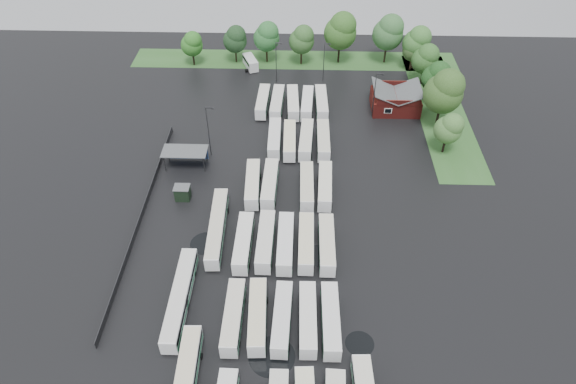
{
  "coord_description": "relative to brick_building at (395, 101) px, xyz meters",
  "views": [
    {
      "loc": [
        3.98,
        -52.92,
        59.68
      ],
      "look_at": [
        2.0,
        12.0,
        2.5
      ],
      "focal_mm": 32.0,
      "sensor_mm": 36.0,
      "label": 1
    }
  ],
  "objects": [
    {
      "name": "minibus",
      "position": [
        -32.54,
        17.51,
        -0.39
      ],
      "size": [
        4.33,
        6.5,
        2.67
      ],
      "rotation": [
        0.0,
        0.0,
        0.38
      ],
      "color": "silver",
      "rests_on": "ground"
    },
    {
      "name": "bus_r1c4",
      "position": [
        -15.56,
        -55.5,
        -0.19
      ],
      "size": [
        2.48,
        10.96,
        3.04
      ],
      "rotation": [
        0.0,
        0.0,
        0.01
      ],
      "color": "white",
      "rests_on": "ground"
    },
    {
      "name": "bus_r2c3",
      "position": [
        -18.88,
        -41.59,
        -0.18
      ],
      "size": [
        2.42,
        11.02,
        3.06
      ],
      "rotation": [
        0.0,
        0.0,
        -0.01
      ],
      "color": "white",
      "rests_on": "ground"
    },
    {
      "name": "tree_east_3",
      "position": [
        7.64,
        10.97,
        4.5
      ],
      "size": [
        5.97,
        5.97,
        9.9
      ],
      "color": "black",
      "rests_on": "ground"
    },
    {
      "name": "lamp_post_ne",
      "position": [
        -5.03,
        -3.19,
        4.02
      ],
      "size": [
        1.56,
        0.3,
        10.13
      ],
      "color": "#2D2D30",
      "rests_on": "ground"
    },
    {
      "name": "bus_r1c3",
      "position": [
        -18.6,
        -55.4,
        -0.22
      ],
      "size": [
        2.43,
        10.8,
        3.0
      ],
      "rotation": [
        0.0,
        0.0,
        0.01
      ],
      "color": "white",
      "rests_on": "ground"
    },
    {
      "name": "tree_north_5",
      "position": [
        0.38,
        21.34,
        6.03
      ],
      "size": [
        7.41,
        7.41,
        12.27
      ],
      "color": "black",
      "rests_on": "ground"
    },
    {
      "name": "wash_shed",
      "position": [
        -41.2,
        -20.74,
        1.12
      ],
      "size": [
        8.2,
        4.2,
        3.58
      ],
      "color": "#2D2D30",
      "rests_on": "ground"
    },
    {
      "name": "bus_r5c4",
      "position": [
        -15.77,
        -0.74,
        -0.16
      ],
      "size": [
        2.69,
        11.18,
        3.09
      ],
      "rotation": [
        0.0,
        0.0,
        0.03
      ],
      "color": "white",
      "rests_on": "ground"
    },
    {
      "name": "bus_r1c1",
      "position": [
        -25.35,
        -55.17,
        -0.18
      ],
      "size": [
        2.83,
        11.11,
        3.07
      ],
      "rotation": [
        0.0,
        0.0,
        0.05
      ],
      "color": "white",
      "rests_on": "ground"
    },
    {
      "name": "tree_east_4",
      "position": [
        6.19,
        17.9,
        3.31
      ],
      "size": [
        4.89,
        4.87,
        8.06
      ],
      "color": "#38281B",
      "rests_on": "ground"
    },
    {
      "name": "bus_r3c4",
      "position": [
        -15.66,
        -27.98,
        -0.19
      ],
      "size": [
        2.7,
        11.0,
        3.04
      ],
      "rotation": [
        0.0,
        0.0,
        -0.04
      ],
      "color": "white",
      "rests_on": "ground"
    },
    {
      "name": "lamp_post_back_e",
      "position": [
        -14.99,
        11.8,
        3.52
      ],
      "size": [
        1.43,
        0.28,
        9.27
      ],
      "color": "#2D2D30",
      "rests_on": "ground"
    },
    {
      "name": "artic_bus_west_b",
      "position": [
        -33.04,
        -38.64,
        -0.22
      ],
      "size": [
        2.8,
        16.05,
        2.97
      ],
      "rotation": [
        0.0,
        0.0,
        0.03
      ],
      "color": "white",
      "rests_on": "ground"
    },
    {
      "name": "bus_r3c3",
      "position": [
        -18.82,
        -28.18,
        -0.2
      ],
      "size": [
        2.43,
        10.88,
        3.02
      ],
      "rotation": [
        0.0,
        0.0,
        0.01
      ],
      "color": "white",
      "rests_on": "ground"
    },
    {
      "name": "bus_r2c1",
      "position": [
        -25.15,
        -41.46,
        -0.14
      ],
      "size": [
        2.57,
        11.32,
        3.14
      ],
      "rotation": [
        0.0,
        0.0,
        -0.02
      ],
      "color": "white",
      "rests_on": "ground"
    },
    {
      "name": "bus_r5c2",
      "position": [
        -21.86,
        -0.93,
        -0.17
      ],
      "size": [
        2.89,
        11.18,
        3.08
      ],
      "rotation": [
        0.0,
        0.0,
        0.05
      ],
      "color": "white",
      "rests_on": "ground"
    },
    {
      "name": "bus_r4c2",
      "position": [
        -22.17,
        -14.68,
        -0.21
      ],
      "size": [
        2.49,
        10.88,
        3.02
      ],
      "rotation": [
        0.0,
        0.0,
        0.02
      ],
      "color": "white",
      "rests_on": "ground"
    },
    {
      "name": "grass_strip_north",
      "position": [
        -22.0,
        22.03,
        -1.86
      ],
      "size": [
        80.0,
        10.0,
        0.01
      ],
      "primitive_type": "cube",
      "color": "#2E5D25",
      "rests_on": "ground"
    },
    {
      "name": "bus_r1c0",
      "position": [
        -28.59,
        -55.37,
        -0.18
      ],
      "size": [
        2.4,
        11.02,
        3.06
      ],
      "rotation": [
        0.0,
        0.0,
        -0.0
      ],
      "color": "white",
      "rests_on": "ground"
    },
    {
      "name": "bus_r1c2",
      "position": [
        -22.05,
        -55.44,
        -0.22
      ],
      "size": [
        2.65,
        10.85,
        3.0
      ],
      "rotation": [
        0.0,
        0.0,
        -0.03
      ],
      "color": "white",
      "rests_on": "ground"
    },
    {
      "name": "ground",
      "position": [
        -24.0,
        -42.77,
        -1.87
      ],
      "size": [
        160.0,
        160.0,
        0.0
      ],
      "primitive_type": "plane",
      "color": "black",
      "rests_on": "ground"
    },
    {
      "name": "bus_r3c1",
      "position": [
        -25.25,
        -27.78,
        -0.15
      ],
      "size": [
        2.64,
        11.24,
        3.12
      ],
      "rotation": [
        0.0,
        0.0,
        -0.02
      ],
      "color": "white",
      "rests_on": "ground"
    },
    {
      "name": "bus_r2c2",
      "position": [
        -22.07,
        -41.77,
        -0.15
      ],
      "size": [
        2.42,
        11.22,
        3.12
      ],
      "rotation": [
        0.0,
        0.0,
        -0.0
      ],
      "color": "white",
      "rests_on": "ground"
    },
    {
      "name": "bus_r5c0",
      "position": [
        -28.31,
        -0.59,
        -0.21
      ],
      "size": [
        2.63,
        10.89,
        3.01
      ],
      "rotation": [
        0.0,
        0.0,
        -0.03
      ],
      "color": "white",
      "rests_on": "ground"
    },
    {
      "name": "lamp_post_back_w",
      "position": [
        -25.82,
        10.78,
        3.81
      ],
      "size": [
        1.51,
        0.29,
        9.77
      ],
      "color": "#2D2D30",
      "rests_on": "ground"
    },
    {
      "name": "grass_strip_east",
      "position": [
        10.0,
        0.03,
        -1.86
      ],
      "size": [
        10.0,
        50.0,
        0.01
      ],
      "primitive_type": "cube",
      "color": "#2E5D25",
      "rests_on": "ground"
    },
    {
      "name": "puddle_2",
      "position": [
        -34.74,
        -40.63,
        -1.86
      ],
      "size": [
        4.94,
        4.94,
        0.01
      ],
      "primitive_type": "cylinder",
      "color": "black",
      "rests_on": "ground"
    },
    {
      "name": "bus_r4c4",
      "position": [
        -15.67,
        -14.47,
        -0.17
      ],
      "size": [
        2.41,
        11.06,
        3.08
      ],
      "rotation": [
        0.0,
        0.0,
        0.0
      ],
      "color": "white",
      "rests_on": "ground"
    },
    {
      "name": "west_fence",
      "position": [
        -46.2,
        -34.77,
        -1.27
      ],
      "size": [
        0.1,
        50.0,
        1.2
      ],
      "primitive_type": "cube",
      "color": "#2D2D30",
      "rests_on": "ground"
    },
    {
      "name": "tree_north_2",
      "position": [
        -28.6,
        20.75,
        4.82
      ],
      "size": [
        6.27,
        6.27,
        10.39
      ],
      "color": "black",
      "rests_on": "ground"
    },
    {
      "name": "tree_north_0",
      "position": [
        -46.38,
        18.64,
        3.69
      ],
      "size": [
        5.22,
        5.22,
        8.65
      ],
      "color": "black",
      "rests_on": "ground"
    },
    {
      "name": "tree_east_2",
      "position": [
        8.49,
        2.71,
        4.51
      ],
      "size": [
        5.98,
        5.98,
        9.91
      ],
      "color": "#2F2216",
      "rests_on": "ground"
    },
    {
      "name": "tree_east_0",
      "position": [
        7.6,
        -15.36,
        3.74
      ],
      "size": [
        5.27,
        5.26,
        8.72
      ],
      "color": "black",
      "rests_on": "ground"
    },
    {
      "name": "bus_r3c0",
      "position": [
        -28.25,
        -27.92,
        -0.17
      ],
      "size": [
        2.82,
        11.16,
        3.08
      ],
      "rotation": [
        0.0,
        0.0,
        0.04
      ],
      "color": "white",
      "rests_on": "ground"
    },
    {
      "name": "tree_north_3",
      "position": [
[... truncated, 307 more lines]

